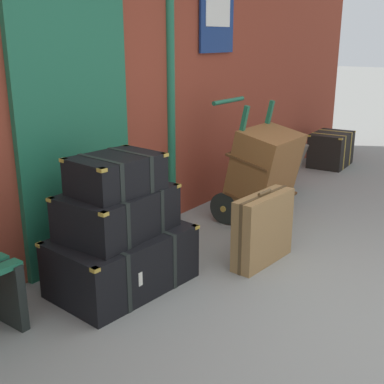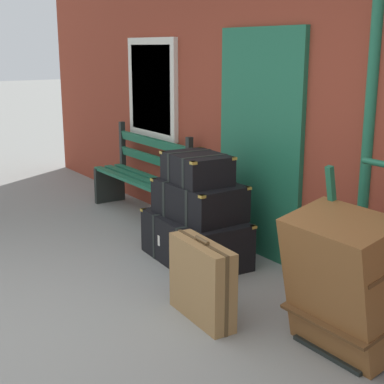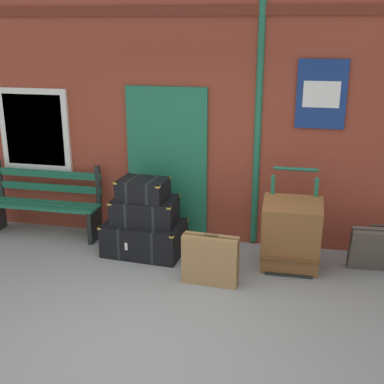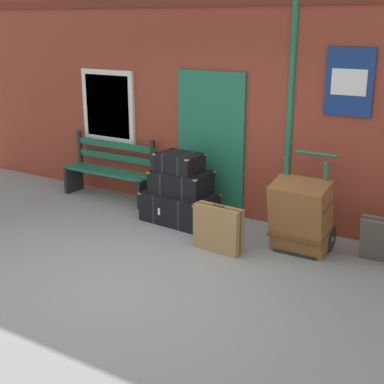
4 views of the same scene
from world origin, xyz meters
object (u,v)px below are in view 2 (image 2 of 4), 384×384
(platform_bench, at_px, (143,178))
(steamer_trunk_top, at_px, (197,168))
(steamer_trunk_base, at_px, (196,239))
(porters_trolley, at_px, (362,305))
(steamer_trunk_middle, at_px, (199,200))
(large_brown_trunk, at_px, (346,283))
(suitcase_slate, at_px, (202,281))

(platform_bench, height_order, steamer_trunk_top, platform_bench)
(steamer_trunk_base, distance_m, porters_trolley, 1.88)
(steamer_trunk_middle, bearing_deg, large_brown_trunk, -5.29)
(platform_bench, bearing_deg, suitcase_slate, -20.73)
(platform_bench, height_order, large_brown_trunk, platform_bench)
(steamer_trunk_middle, xyz_separation_m, steamer_trunk_top, (-0.01, -0.02, 0.29))
(suitcase_slate, bearing_deg, steamer_trunk_top, 146.83)
(steamer_trunk_top, height_order, suitcase_slate, steamer_trunk_top)
(porters_trolley, distance_m, large_brown_trunk, 0.27)
(steamer_trunk_top, height_order, large_brown_trunk, steamer_trunk_top)
(platform_bench, height_order, suitcase_slate, platform_bench)
(large_brown_trunk, bearing_deg, steamer_trunk_middle, 174.71)
(steamer_trunk_middle, distance_m, porters_trolley, 1.89)
(steamer_trunk_top, distance_m, large_brown_trunk, 1.93)
(suitcase_slate, bearing_deg, large_brown_trunk, 29.09)
(steamer_trunk_middle, relative_size, suitcase_slate, 1.25)
(porters_trolley, height_order, suitcase_slate, porters_trolley)
(large_brown_trunk, bearing_deg, platform_bench, 172.17)
(steamer_trunk_base, bearing_deg, suitcase_slate, -32.54)
(steamer_trunk_top, bearing_deg, large_brown_trunk, -4.77)
(steamer_trunk_base, xyz_separation_m, steamer_trunk_middle, (0.01, 0.03, 0.37))
(steamer_trunk_middle, xyz_separation_m, large_brown_trunk, (1.87, -0.17, -0.10))
(steamer_trunk_base, bearing_deg, porters_trolley, 1.12)
(steamer_trunk_top, bearing_deg, steamer_trunk_base, -73.55)
(steamer_trunk_top, bearing_deg, steamer_trunk_middle, 48.14)
(steamer_trunk_base, relative_size, porters_trolley, 0.88)
(platform_bench, xyz_separation_m, steamer_trunk_base, (1.56, -0.33, -0.23))
(large_brown_trunk, height_order, suitcase_slate, large_brown_trunk)
(platform_bench, xyz_separation_m, porters_trolley, (3.44, -0.30, -0.17))
(platform_bench, xyz_separation_m, large_brown_trunk, (3.44, -0.47, 0.03))
(platform_bench, distance_m, suitcase_slate, 2.73)
(steamer_trunk_base, relative_size, large_brown_trunk, 1.11)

